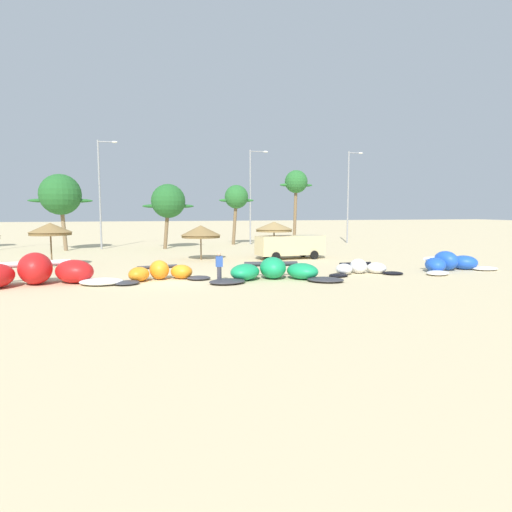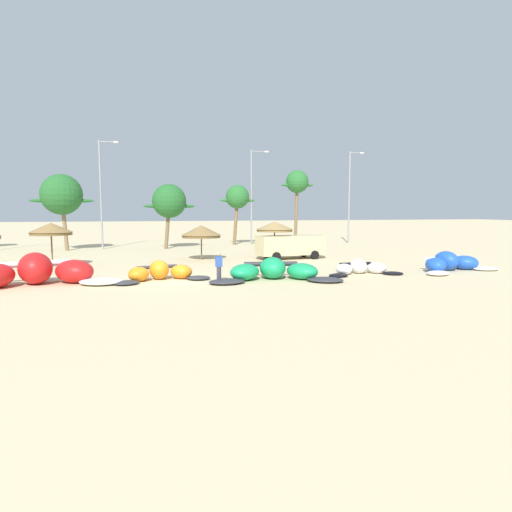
{
  "view_description": "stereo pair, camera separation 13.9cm",
  "coord_description": "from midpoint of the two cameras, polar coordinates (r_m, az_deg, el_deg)",
  "views": [
    {
      "loc": [
        -1.19,
        -24.83,
        3.89
      ],
      "look_at": [
        5.39,
        2.0,
        1.0
      ],
      "focal_mm": 31.1,
      "sensor_mm": 36.0,
      "label": 1
    },
    {
      "loc": [
        -1.05,
        -24.86,
        3.89
      ],
      "look_at": [
        5.39,
        2.0,
        1.0
      ],
      "focal_mm": 31.1,
      "sensor_mm": 36.0,
      "label": 2
    }
  ],
  "objects": [
    {
      "name": "palm_left",
      "position": [
        45.96,
        -23.94,
        7.19
      ],
      "size": [
        5.76,
        3.84,
        7.24
      ],
      "color": "#7F6647",
      "rests_on": "ground"
    },
    {
      "name": "palm_left_of_gap",
      "position": [
        45.15,
        -11.31,
        6.89
      ],
      "size": [
        5.05,
        3.37,
        6.44
      ],
      "color": "brown",
      "rests_on": "ground"
    },
    {
      "name": "lamppost_east_center",
      "position": [
        50.02,
        -0.64,
        8.2
      ],
      "size": [
        2.14,
        0.24,
        10.48
      ],
      "color": "gray",
      "rests_on": "ground"
    },
    {
      "name": "parked_van",
      "position": [
        35.22,
        4.11,
        1.4
      ],
      "size": [
        5.56,
        2.68,
        1.84
      ],
      "color": "beige",
      "rests_on": "ground"
    },
    {
      "name": "kite_center",
      "position": [
        27.67,
        13.13,
        -1.55
      ],
      "size": [
        5.03,
        2.29,
        0.9
      ],
      "color": "black",
      "rests_on": "ground"
    },
    {
      "name": "kite_right_of_center",
      "position": [
        30.89,
        23.56,
        -0.88
      ],
      "size": [
        6.2,
        3.72,
        1.24
      ],
      "color": "white",
      "rests_on": "ground"
    },
    {
      "name": "palm_center_left",
      "position": [
        49.67,
        -2.62,
        7.49
      ],
      "size": [
        3.93,
        2.62,
        6.63
      ],
      "color": "brown",
      "rests_on": "ground"
    },
    {
      "name": "kite_far_left",
      "position": [
        25.47,
        -26.64,
        -2.0
      ],
      "size": [
        8.53,
        5.04,
        1.67
      ],
      "color": "white",
      "rests_on": "ground"
    },
    {
      "name": "beach_umbrella_middle",
      "position": [
        33.25,
        -25.05,
        3.17
      ],
      "size": [
        2.84,
        2.84,
        3.01
      ],
      "color": "brown",
      "rests_on": "ground"
    },
    {
      "name": "kite_left",
      "position": [
        25.17,
        -12.33,
        -2.11
      ],
      "size": [
        5.39,
        3.05,
        1.08
      ],
      "color": "#333338",
      "rests_on": "ground"
    },
    {
      "name": "person_near_kites",
      "position": [
        23.83,
        -4.92,
        -1.45
      ],
      "size": [
        0.36,
        0.24,
        1.62
      ],
      "color": "#383842",
      "rests_on": "ground"
    },
    {
      "name": "ground_plane",
      "position": [
        25.18,
        -11.07,
        -3.03
      ],
      "size": [
        260.0,
        260.0,
        0.0
      ],
      "primitive_type": "plane",
      "color": "beige"
    },
    {
      "name": "lamppost_east",
      "position": [
        53.12,
        11.82,
        7.96
      ],
      "size": [
        1.85,
        0.24,
        10.57
      ],
      "color": "gray",
      "rests_on": "ground"
    },
    {
      "name": "kite_left_of_center",
      "position": [
        24.76,
        2.15,
        -1.98
      ],
      "size": [
        7.62,
        3.99,
        1.22
      ],
      "color": "#333338",
      "rests_on": "ground"
    },
    {
      "name": "beach_umbrella_outermost",
      "position": [
        35.86,
        2.22,
        3.79
      ],
      "size": [
        3.03,
        3.03,
        2.93
      ],
      "color": "brown",
      "rests_on": "ground"
    },
    {
      "name": "beach_umbrella_near_palms",
      "position": [
        34.73,
        -7.23,
        3.15
      ],
      "size": [
        3.12,
        3.12,
        2.69
      ],
      "color": "brown",
      "rests_on": "ground"
    },
    {
      "name": "palm_center_right",
      "position": [
        51.59,
        5.11,
        9.3
      ],
      "size": [
        3.91,
        2.61,
        8.4
      ],
      "color": "brown",
      "rests_on": "ground"
    },
    {
      "name": "lamppost_west_center",
      "position": [
        46.41,
        -19.39,
        8.09
      ],
      "size": [
        1.92,
        0.24,
        10.61
      ],
      "color": "gray",
      "rests_on": "ground"
    }
  ]
}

